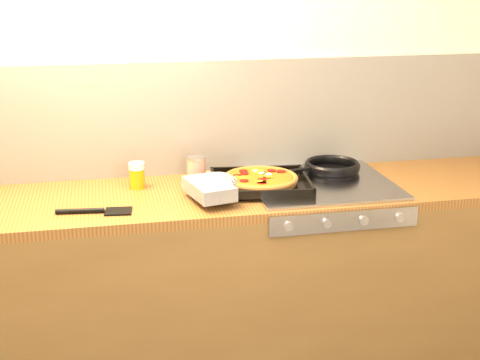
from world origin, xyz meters
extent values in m
plane|color=beige|center=(0.00, 1.40, 1.25)|extent=(3.20, 0.00, 3.20)
cube|color=silver|center=(0.00, 1.39, 1.15)|extent=(3.20, 0.02, 0.50)
cube|color=brown|center=(0.00, 1.10, 0.43)|extent=(3.20, 0.60, 0.86)
cube|color=brown|center=(0.00, 1.10, 0.88)|extent=(3.20, 0.60, 0.04)
cube|color=#A2A2A7|center=(0.45, 0.80, 0.85)|extent=(0.60, 0.03, 0.08)
cylinder|color=#A5A5AA|center=(0.23, 0.78, 0.85)|extent=(0.04, 0.02, 0.04)
cylinder|color=#A5A5AA|center=(0.38, 0.78, 0.85)|extent=(0.04, 0.02, 0.04)
cylinder|color=#A5A5AA|center=(0.53, 0.78, 0.85)|extent=(0.04, 0.02, 0.04)
cylinder|color=#A5A5AA|center=(0.67, 0.78, 0.85)|extent=(0.04, 0.02, 0.04)
cube|color=#A2A2A7|center=(0.45, 1.10, 0.91)|extent=(0.60, 0.56, 0.02)
cube|color=black|center=(0.19, 1.10, 0.92)|extent=(0.44, 0.39, 0.01)
cube|color=black|center=(0.21, 1.27, 0.94)|extent=(0.40, 0.06, 0.02)
cube|color=black|center=(0.17, 0.93, 0.94)|extent=(0.40, 0.06, 0.02)
cube|color=black|center=(0.38, 1.07, 0.94)|extent=(0.05, 0.35, 0.02)
cube|color=black|center=(0.00, 1.12, 0.94)|extent=(0.05, 0.35, 0.02)
cylinder|color=#A67430|center=(0.19, 1.10, 0.94)|extent=(0.33, 0.33, 0.02)
torus|color=#A67430|center=(0.19, 1.10, 0.95)|extent=(0.35, 0.35, 0.02)
cylinder|color=#C46C17|center=(0.19, 1.10, 0.95)|extent=(0.29, 0.29, 0.01)
cylinder|color=maroon|center=(0.22, 1.08, 0.96)|extent=(0.04, 0.04, 0.00)
cylinder|color=maroon|center=(0.14, 1.18, 0.96)|extent=(0.04, 0.04, 0.00)
cylinder|color=maroon|center=(0.17, 1.01, 0.96)|extent=(0.04, 0.04, 0.00)
cylinder|color=maroon|center=(0.10, 1.12, 0.96)|extent=(0.04, 0.04, 0.00)
cylinder|color=maroon|center=(0.25, 1.16, 0.96)|extent=(0.04, 0.04, 0.00)
cylinder|color=maroon|center=(0.21, 1.14, 0.96)|extent=(0.04, 0.04, 0.00)
cylinder|color=maroon|center=(0.11, 1.05, 0.96)|extent=(0.04, 0.04, 0.00)
cylinder|color=maroon|center=(0.29, 1.15, 0.96)|extent=(0.04, 0.04, 0.00)
cylinder|color=maroon|center=(0.18, 1.01, 0.96)|extent=(0.04, 0.04, 0.00)
cylinder|color=maroon|center=(0.18, 1.05, 0.96)|extent=(0.04, 0.04, 0.00)
cylinder|color=maroon|center=(0.13, 1.15, 0.96)|extent=(0.04, 0.04, 0.00)
ellipsoid|color=yellow|center=(0.11, 1.09, 0.96)|extent=(0.03, 0.02, 0.01)
ellipsoid|color=yellow|center=(0.09, 1.10, 0.96)|extent=(0.03, 0.02, 0.01)
ellipsoid|color=yellow|center=(0.19, 1.15, 0.96)|extent=(0.03, 0.02, 0.01)
ellipsoid|color=yellow|center=(0.19, 1.18, 0.96)|extent=(0.03, 0.02, 0.01)
ellipsoid|color=yellow|center=(0.17, 1.03, 0.96)|extent=(0.03, 0.02, 0.01)
ellipsoid|color=yellow|center=(0.22, 1.08, 0.96)|extent=(0.03, 0.02, 0.01)
ellipsoid|color=yellow|center=(0.21, 1.09, 0.96)|extent=(0.03, 0.02, 0.01)
ellipsoid|color=yellow|center=(0.11, 1.08, 0.96)|extent=(0.03, 0.02, 0.01)
ellipsoid|color=yellow|center=(0.20, 1.17, 0.96)|extent=(0.03, 0.02, 0.01)
ellipsoid|color=silver|center=(0.19, 1.18, 0.96)|extent=(0.03, 0.03, 0.01)
ellipsoid|color=silver|center=(0.21, 1.14, 0.96)|extent=(0.03, 0.03, 0.01)
ellipsoid|color=silver|center=(0.23, 1.12, 0.96)|extent=(0.03, 0.03, 0.01)
cube|color=black|center=(-0.05, 0.98, 0.95)|extent=(0.19, 0.27, 0.05)
ellipsoid|color=black|center=(0.01, 1.08, 0.95)|extent=(0.16, 0.16, 0.06)
cylinder|color=black|center=(0.03, 1.00, 0.95)|extent=(0.10, 0.11, 0.05)
cylinder|color=black|center=(0.55, 1.22, 0.92)|extent=(0.28, 0.28, 0.01)
torus|color=black|center=(0.55, 1.22, 0.94)|extent=(0.31, 0.31, 0.03)
cube|color=black|center=(0.36, 1.16, 0.95)|extent=(0.18, 0.07, 0.02)
cylinder|color=#991C0C|center=(-0.06, 1.23, 0.96)|extent=(0.10, 0.10, 0.11)
cylinder|color=#B2B2B7|center=(-0.06, 1.23, 1.01)|extent=(0.10, 0.10, 0.01)
cylinder|color=#B2B2B7|center=(-0.06, 1.23, 0.90)|extent=(0.10, 0.10, 0.01)
cylinder|color=orange|center=(-0.31, 1.22, 0.94)|extent=(0.08, 0.08, 0.08)
cylinder|color=silver|center=(-0.31, 1.22, 1.00)|extent=(0.08, 0.08, 0.03)
cylinder|color=tan|center=(0.12, 1.33, 0.91)|extent=(0.26, 0.05, 0.02)
ellipsoid|color=tan|center=(0.26, 1.31, 0.91)|extent=(0.06, 0.05, 0.02)
cube|color=black|center=(-0.40, 0.93, 0.90)|extent=(0.11, 0.10, 0.01)
cylinder|color=black|center=(-0.54, 0.95, 0.91)|extent=(0.18, 0.04, 0.02)
camera|label=1|loc=(-0.44, -1.47, 1.77)|focal=50.00mm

